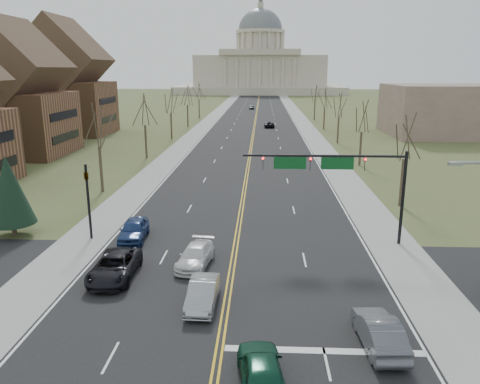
# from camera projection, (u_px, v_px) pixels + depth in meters

# --- Properties ---
(ground) EXTENTS (600.00, 600.00, 0.00)m
(ground) POSITION_uv_depth(u_px,v_px,m) (221.00, 337.00, 23.45)
(ground) COLOR #49572B
(ground) RESTS_ON ground
(road) EXTENTS (20.00, 380.00, 0.01)m
(road) POSITION_uv_depth(u_px,v_px,m) (256.00, 117.00, 129.69)
(road) COLOR black
(road) RESTS_ON ground
(cross_road) EXTENTS (120.00, 14.00, 0.01)m
(cross_road) POSITION_uv_depth(u_px,v_px,m) (230.00, 283.00, 29.25)
(cross_road) COLOR black
(cross_road) RESTS_ON ground
(sidewalk_left) EXTENTS (4.00, 380.00, 0.03)m
(sidewalk_left) POSITION_uv_depth(u_px,v_px,m) (213.00, 117.00, 130.25)
(sidewalk_left) COLOR gray
(sidewalk_left) RESTS_ON ground
(sidewalk_right) EXTENTS (4.00, 380.00, 0.03)m
(sidewalk_right) POSITION_uv_depth(u_px,v_px,m) (299.00, 118.00, 129.13)
(sidewalk_right) COLOR gray
(sidewalk_right) RESTS_ON ground
(center_line) EXTENTS (0.42, 380.00, 0.01)m
(center_line) POSITION_uv_depth(u_px,v_px,m) (256.00, 117.00, 129.69)
(center_line) COLOR gold
(center_line) RESTS_ON road
(edge_line_left) EXTENTS (0.15, 380.00, 0.01)m
(edge_line_left) POSITION_uv_depth(u_px,v_px,m) (221.00, 117.00, 130.15)
(edge_line_left) COLOR silver
(edge_line_left) RESTS_ON road
(edge_line_right) EXTENTS (0.15, 380.00, 0.01)m
(edge_line_right) POSITION_uv_depth(u_px,v_px,m) (291.00, 118.00, 129.23)
(edge_line_right) COLOR silver
(edge_line_right) RESTS_ON road
(stop_bar) EXTENTS (9.50, 0.50, 0.01)m
(stop_bar) POSITION_uv_depth(u_px,v_px,m) (324.00, 351.00, 22.25)
(stop_bar) COLOR silver
(stop_bar) RESTS_ON road
(capitol) EXTENTS (90.00, 60.00, 50.00)m
(capitol) POSITION_uv_depth(u_px,v_px,m) (260.00, 67.00, 261.21)
(capitol) COLOR #BAAC9B
(capitol) RESTS_ON ground
(signal_mast) EXTENTS (12.12, 0.44, 7.20)m
(signal_mast) POSITION_uv_depth(u_px,v_px,m) (336.00, 170.00, 34.67)
(signal_mast) COLOR black
(signal_mast) RESTS_ON ground
(signal_left) EXTENTS (0.32, 0.36, 6.00)m
(signal_left) POSITION_uv_depth(u_px,v_px,m) (88.00, 193.00, 36.08)
(signal_left) COLOR black
(signal_left) RESTS_ON ground
(tree_r_0) EXTENTS (3.74, 3.74, 8.50)m
(tree_r_0) POSITION_uv_depth(u_px,v_px,m) (406.00, 139.00, 44.24)
(tree_r_0) COLOR #342B1F
(tree_r_0) RESTS_ON ground
(tree_l_0) EXTENTS (3.96, 3.96, 9.00)m
(tree_l_0) POSITION_uv_depth(u_px,v_px,m) (98.00, 128.00, 49.45)
(tree_l_0) COLOR #342B1F
(tree_l_0) RESTS_ON ground
(tree_r_1) EXTENTS (3.74, 3.74, 8.50)m
(tree_r_1) POSITION_uv_depth(u_px,v_px,m) (362.00, 118.00, 63.55)
(tree_r_1) COLOR #342B1F
(tree_r_1) RESTS_ON ground
(tree_l_1) EXTENTS (3.96, 3.96, 9.00)m
(tree_l_1) POSITION_uv_depth(u_px,v_px,m) (144.00, 112.00, 68.77)
(tree_l_1) COLOR #342B1F
(tree_l_1) RESTS_ON ground
(tree_r_2) EXTENTS (3.74, 3.74, 8.50)m
(tree_r_2) POSITION_uv_depth(u_px,v_px,m) (339.00, 107.00, 82.87)
(tree_r_2) COLOR #342B1F
(tree_r_2) RESTS_ON ground
(tree_l_2) EXTENTS (3.96, 3.96, 9.00)m
(tree_l_2) POSITION_uv_depth(u_px,v_px,m) (170.00, 102.00, 88.09)
(tree_l_2) COLOR #342B1F
(tree_l_2) RESTS_ON ground
(tree_r_3) EXTENTS (3.74, 3.74, 8.50)m
(tree_r_3) POSITION_uv_depth(u_px,v_px,m) (325.00, 99.00, 102.19)
(tree_r_3) COLOR #342B1F
(tree_r_3) RESTS_ON ground
(tree_l_3) EXTENTS (3.96, 3.96, 9.00)m
(tree_l_3) POSITION_uv_depth(u_px,v_px,m) (187.00, 96.00, 107.40)
(tree_l_3) COLOR #342B1F
(tree_l_3) RESTS_ON ground
(tree_r_4) EXTENTS (3.74, 3.74, 8.50)m
(tree_r_4) POSITION_uv_depth(u_px,v_px,m) (315.00, 95.00, 121.50)
(tree_r_4) COLOR #342B1F
(tree_r_4) RESTS_ON ground
(tree_l_4) EXTENTS (3.96, 3.96, 9.00)m
(tree_l_4) POSITION_uv_depth(u_px,v_px,m) (199.00, 92.00, 126.72)
(tree_l_4) COLOR #342B1F
(tree_l_4) RESTS_ON ground
(conifer_l) EXTENTS (3.64, 3.64, 6.50)m
(conifer_l) POSITION_uv_depth(u_px,v_px,m) (9.00, 190.00, 36.86)
(conifer_l) COLOR #342B1F
(conifer_l) RESTS_ON ground
(bldg_left_mid) EXTENTS (15.10, 14.28, 20.75)m
(bldg_left_mid) POSITION_uv_depth(u_px,v_px,m) (14.00, 99.00, 71.25)
(bldg_left_mid) COLOR brown
(bldg_left_mid) RESTS_ON ground
(bldg_left_far) EXTENTS (17.10, 14.28, 23.25)m
(bldg_left_far) POSITION_uv_depth(u_px,v_px,m) (65.00, 87.00, 94.27)
(bldg_left_far) COLOR brown
(bldg_left_far) RESTS_ON ground
(bldg_right_mass) EXTENTS (25.00, 20.00, 10.00)m
(bldg_right_mass) POSITION_uv_depth(u_px,v_px,m) (453.00, 110.00, 93.71)
(bldg_right_mass) COLOR #705A50
(bldg_right_mass) RESTS_ON ground
(car_nb_inner_lead) EXTENTS (2.39, 4.85, 1.59)m
(car_nb_inner_lead) POSITION_uv_depth(u_px,v_px,m) (261.00, 371.00, 19.51)
(car_nb_inner_lead) COLOR #0D3D29
(car_nb_inner_lead) RESTS_ON road
(car_nb_outer_lead) EXTENTS (1.95, 4.80, 1.55)m
(car_nb_outer_lead) POSITION_uv_depth(u_px,v_px,m) (379.00, 332.00, 22.45)
(car_nb_outer_lead) COLOR #54575C
(car_nb_outer_lead) RESTS_ON road
(car_sb_inner_lead) EXTENTS (1.60, 4.41, 1.44)m
(car_sb_inner_lead) POSITION_uv_depth(u_px,v_px,m) (203.00, 293.00, 26.39)
(car_sb_inner_lead) COLOR gray
(car_sb_inner_lead) RESTS_ON road
(car_sb_outer_lead) EXTENTS (2.69, 5.61, 1.54)m
(car_sb_outer_lead) POSITION_uv_depth(u_px,v_px,m) (115.00, 267.00, 29.85)
(car_sb_outer_lead) COLOR black
(car_sb_outer_lead) RESTS_ON road
(car_sb_inner_second) EXTENTS (2.51, 4.94, 1.37)m
(car_sb_inner_second) POSITION_uv_depth(u_px,v_px,m) (195.00, 256.00, 31.77)
(car_sb_inner_second) COLOR silver
(car_sb_inner_second) RESTS_ON road
(car_sb_outer_second) EXTENTS (2.24, 4.89, 1.62)m
(car_sb_outer_second) POSITION_uv_depth(u_px,v_px,m) (134.00, 230.00, 36.57)
(car_sb_outer_second) COLOR navy
(car_sb_outer_second) RESTS_ON road
(car_far_nb) EXTENTS (2.33, 4.93, 1.36)m
(car_far_nb) POSITION_uv_depth(u_px,v_px,m) (269.00, 124.00, 107.34)
(car_far_nb) COLOR black
(car_far_nb) RESTS_ON road
(car_far_sb) EXTENTS (1.58, 3.88, 1.32)m
(car_far_sb) POSITION_uv_depth(u_px,v_px,m) (252.00, 107.00, 156.11)
(car_far_sb) COLOR #45484C
(car_far_sb) RESTS_ON road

